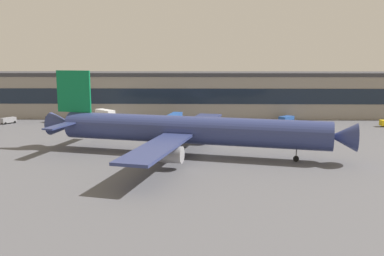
# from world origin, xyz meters

# --- Properties ---
(ground_plane) EXTENTS (600.00, 600.00, 0.00)m
(ground_plane) POSITION_xyz_m (0.00, 0.00, 0.00)
(ground_plane) COLOR #56565B
(terminal_building) EXTENTS (178.78, 17.95, 14.97)m
(terminal_building) POSITION_xyz_m (0.00, 59.44, 7.51)
(terminal_building) COLOR gray
(terminal_building) RESTS_ON ground_plane
(airliner) EXTENTS (64.00, 55.24, 17.16)m
(airliner) POSITION_xyz_m (-4.39, 1.11, 5.24)
(airliner) COLOR navy
(airliner) RESTS_ON ground_plane
(fuel_truck) EXTENTS (4.34, 8.78, 3.35)m
(fuel_truck) POSITION_xyz_m (-9.34, 40.39, 1.88)
(fuel_truck) COLOR #2651A5
(fuel_truck) RESTS_ON ground_plane
(follow_me_car) EXTENTS (4.01, 4.72, 1.85)m
(follow_me_car) POSITION_xyz_m (-60.36, 41.25, 1.09)
(follow_me_car) COLOR gray
(follow_me_car) RESTS_ON ground_plane
(catering_truck) EXTENTS (7.00, 6.86, 4.15)m
(catering_truck) POSITION_xyz_m (-30.99, 42.85, 2.29)
(catering_truck) COLOR white
(catering_truck) RESTS_ON ground_plane
(pushback_tractor) EXTENTS (5.29, 5.17, 1.75)m
(pushback_tractor) POSITION_xyz_m (25.20, 46.42, 1.05)
(pushback_tractor) COLOR #2651A5
(pushback_tractor) RESTS_ON ground_plane
(baggage_tug) EXTENTS (4.08, 3.76, 1.85)m
(baggage_tug) POSITION_xyz_m (-47.89, 43.60, 1.09)
(baggage_tug) COLOR black
(baggage_tug) RESTS_ON ground_plane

